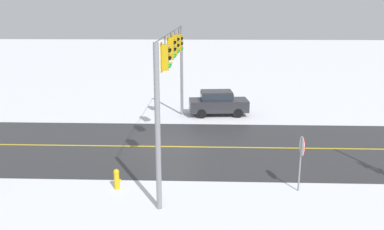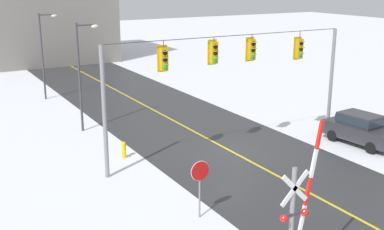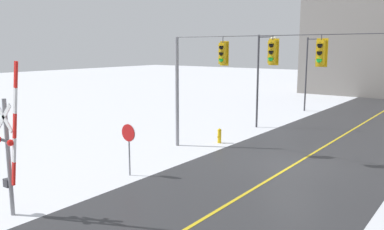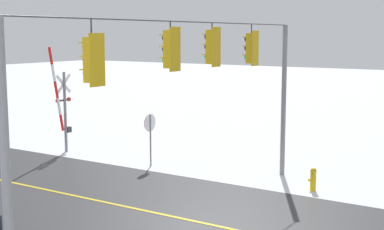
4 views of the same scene
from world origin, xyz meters
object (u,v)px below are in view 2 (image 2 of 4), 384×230
Objects in this scene: railroad_crossing at (294,221)px; streetlamp_far at (45,48)px; stop_sign at (200,177)px; parked_car_charcoal at (361,128)px; fire_hydrant at (124,149)px; streetlamp_near at (82,67)px.

streetlamp_far is (-0.24, 27.82, 1.56)m from railroad_crossing.
stop_sign is 0.36× the size of streetlamp_far.
streetlamp_far is (-12.52, 19.37, 2.96)m from parked_car_charcoal.
streetlamp_near is at bearing 92.26° from fire_hydrant.
parked_car_charcoal is at bearing -38.93° from streetlamp_near.
stop_sign is at bearing 89.23° from railroad_crossing.
fire_hydrant is (0.22, -5.60, -3.45)m from streetlamp_near.
railroad_crossing reaches higher than stop_sign.
streetlamp_far is at bearing 90.50° from railroad_crossing.
streetlamp_far is at bearing 90.80° from stop_sign.
railroad_crossing is at bearing -145.45° from parked_car_charcoal.
fire_hydrant is at bearing 90.70° from stop_sign.
parked_car_charcoal is 13.11m from fire_hydrant.
parked_car_charcoal is 0.66× the size of streetlamp_near.
streetlamp_far is 15.25m from fire_hydrant.
parked_car_charcoal is at bearing -57.12° from streetlamp_far.
stop_sign is 0.36× the size of streetlamp_near.
streetlamp_near reaches higher than parked_car_charcoal.
parked_car_charcoal reaches higher than fire_hydrant.
stop_sign is 2.67× the size of fire_hydrant.
parked_car_charcoal is at bearing -20.15° from fire_hydrant.
fire_hydrant is (0.22, -14.85, -3.45)m from streetlamp_far.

